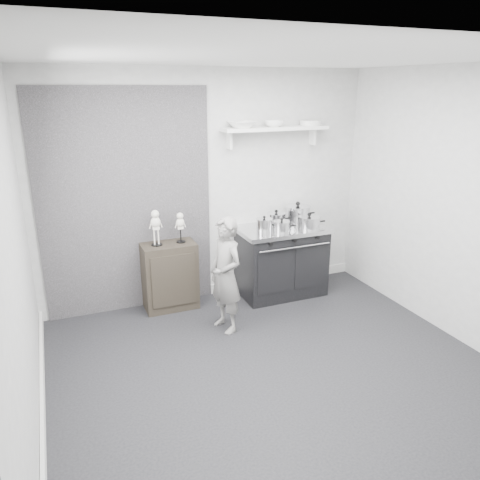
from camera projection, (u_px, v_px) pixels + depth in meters
name	position (u px, v px, depth m)	size (l,w,h in m)	color
ground	(273.00, 368.00, 4.33)	(4.00, 4.00, 0.00)	black
room_shell	(260.00, 193.00, 3.92)	(4.02, 3.62, 2.71)	#A6A5A3
wall_shelf	(275.00, 129.00, 5.47)	(1.30, 0.26, 0.24)	white
stove	(281.00, 260.00, 5.79)	(1.08, 0.67, 0.87)	black
side_cabinet	(170.00, 276.00, 5.42)	(0.61, 0.35, 0.79)	black
child	(226.00, 275.00, 4.86)	(0.45, 0.30, 1.24)	slate
pot_front_left	(264.00, 225.00, 5.46)	(0.28, 0.19, 0.19)	silver
pot_back_left	(276.00, 219.00, 5.71)	(0.32, 0.23, 0.20)	silver
pot_back_right	(298.00, 214.00, 5.84)	(0.40, 0.32, 0.26)	silver
pot_front_right	(309.00, 222.00, 5.61)	(0.36, 0.27, 0.19)	silver
pot_front_center	(282.00, 226.00, 5.47)	(0.28, 0.20, 0.16)	silver
skeleton_full	(156.00, 225.00, 5.18)	(0.13, 0.08, 0.47)	silver
skeleton_torso	(180.00, 225.00, 5.29)	(0.11, 0.07, 0.40)	silver
bowl_large	(242.00, 124.00, 5.28)	(0.31, 0.31, 0.08)	white
bowl_small	(274.00, 124.00, 5.43)	(0.23, 0.23, 0.07)	white
plate_stack	(310.00, 123.00, 5.61)	(0.25, 0.25, 0.06)	silver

